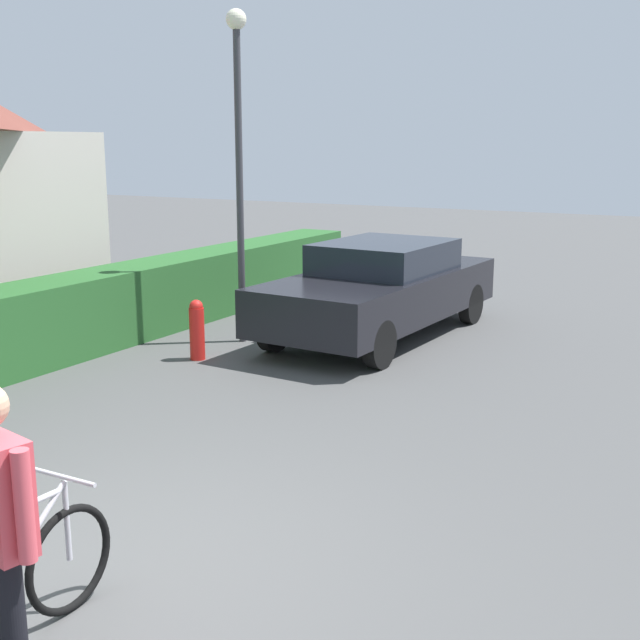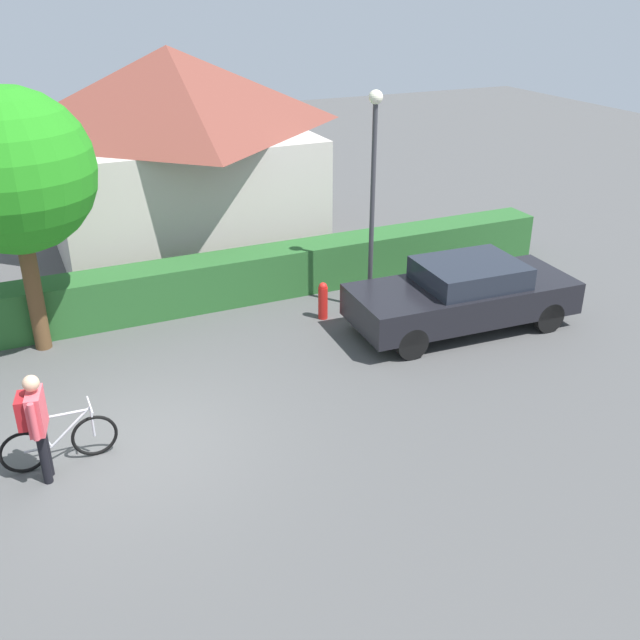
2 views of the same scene
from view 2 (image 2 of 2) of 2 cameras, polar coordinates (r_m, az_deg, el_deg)
name	(u,v)px [view 2 (image 2 of 2)]	position (r m, az deg, el deg)	size (l,w,h in m)	color
ground_plane	(135,443)	(11.80, -14.33, -9.33)	(60.00, 60.00, 0.00)	#4A4A4A
hedge_row	(87,302)	(15.57, -17.83, 1.35)	(21.89, 0.90, 1.06)	#275A28
house_distant	(175,147)	(19.43, -11.35, 13.16)	(6.59, 5.97, 5.04)	beige
parked_car_near	(463,294)	(14.96, 11.18, 2.00)	(4.67, 2.04, 1.41)	black
bicycle	(60,442)	(11.46, -19.76, -8.98)	(1.68, 0.50, 0.92)	black
person_rider	(35,418)	(10.87, -21.46, -7.17)	(0.42, 0.67, 1.70)	black
street_lamp	(373,175)	(14.89, 4.21, 11.27)	(0.28, 0.28, 4.59)	#38383D
tree_kerbside	(12,172)	(14.02, -23.04, 10.62)	(2.93, 2.93, 4.94)	brown
fire_hydrant	(323,300)	(15.19, 0.23, 1.57)	(0.20, 0.20, 0.81)	red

